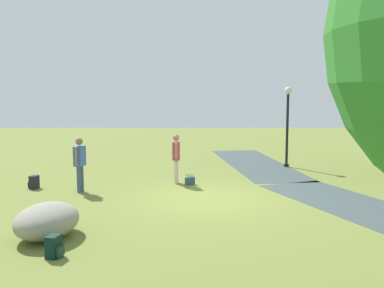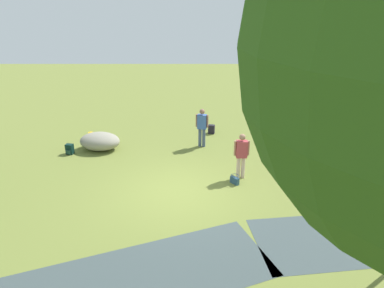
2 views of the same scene
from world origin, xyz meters
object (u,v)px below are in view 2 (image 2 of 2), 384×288
Objects in this scene: lawn_boulder at (100,141)px; frisbee_on_grass at (91,133)px; man_near_boulder at (202,125)px; spare_backpack_on_lawn at (211,129)px; backpack_by_boulder at (70,149)px; woman_with_handbag at (241,153)px; handbag_on_grass at (235,180)px.

frisbee_on_grass is at bearing -64.45° from lawn_boulder.
spare_backpack_on_lawn is (-0.48, -1.53, -0.73)m from man_near_boulder.
backpack_by_boulder reaches higher than frisbee_on_grass.
lawn_boulder is 4.95m from spare_backpack_on_lawn.
woman_with_handbag reaches higher than handbag_on_grass.
backpack_by_boulder is 2.36m from frisbee_on_grass.
handbag_on_grass is 1.51× the size of frisbee_on_grass.
man_near_boulder is 3.45m from handbag_on_grass.
backpack_by_boulder reaches higher than handbag_on_grass.
woman_with_handbag reaches higher than frisbee_on_grass.
spare_backpack_on_lawn is at bearing -80.05° from woman_with_handbag.
woman_with_handbag is at bearing 145.17° from frisbee_on_grass.
handbag_on_grass is 6.66m from backpack_by_boulder.
handbag_on_grass reaches higher than frisbee_on_grass.
backpack_by_boulder is at bearing -21.50° from handbag_on_grass.
frisbee_on_grass is (0.90, -1.88, -0.34)m from lawn_boulder.
man_near_boulder is 1.76m from spare_backpack_on_lawn.
spare_backpack_on_lawn is (0.51, -4.74, 0.05)m from handbag_on_grass.
handbag_on_grass is at bearing 96.20° from spare_backpack_on_lawn.
woman_with_handbag reaches higher than lawn_boulder.
backpack_by_boulder is at bearing 22.06° from spare_backpack_on_lawn.
woman_with_handbag is 0.92m from handbag_on_grass.
backpack_by_boulder is at bearing -17.28° from woman_with_handbag.
woman_with_handbag is 3.96× the size of backpack_by_boulder.
woman_with_handbag is 0.99× the size of man_near_boulder.
man_near_boulder reaches higher than handbag_on_grass.
lawn_boulder is 2.12m from frisbee_on_grass.
man_near_boulder is at bearing 162.61° from frisbee_on_grass.
lawn_boulder reaches higher than handbag_on_grass.
spare_backpack_on_lawn is at bearing -83.80° from handbag_on_grass.
man_near_boulder is 4.19× the size of handbag_on_grass.
backpack_by_boulder is 1.58× the size of frisbee_on_grass.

